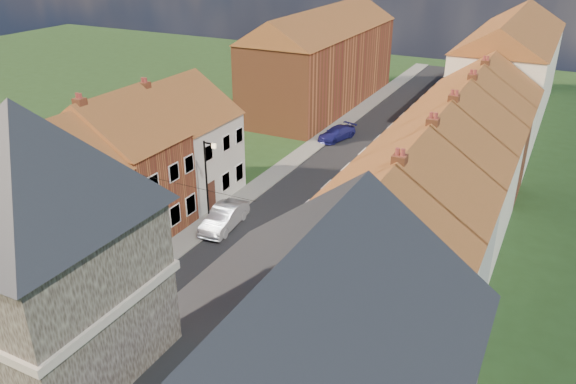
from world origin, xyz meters
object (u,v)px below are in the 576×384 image
Objects in this scene: car_near at (91,319)px; car_far at (337,133)px; lamppost at (208,180)px; pedestrian_right at (326,263)px; car_mid at (224,217)px.

car_far is (-0.04, 30.87, -0.12)m from car_near.
car_far is (0.61, 19.80, -2.93)m from lamppost.
car_near is at bearing -86.65° from lamppost.
pedestrian_right reaches higher than car_near.
car_far is (0.00, 19.09, -0.13)m from car_mid.
car_mid reaches higher than car_far.
car_mid is at bearing 76.44° from car_near.
car_near is 0.95× the size of car_mid.
lamppost is 3.25× the size of pedestrian_right.
pedestrian_right is at bearing -11.52° from lamppost.
lamppost reaches higher than car_far.
lamppost is 20.03m from car_far.
car_mid is 1.08× the size of car_far.
car_mid is 19.09m from car_far.
pedestrian_right reaches higher than car_mid.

